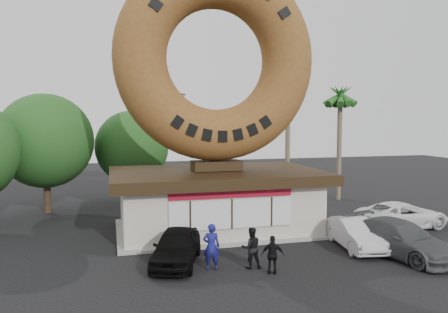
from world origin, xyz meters
TOP-DOWN VIEW (x-y plane):
  - ground at (0.00, 0.00)m, footprint 90.00×90.00m
  - donut_shop at (0.00, 5.98)m, footprint 11.20×7.20m
  - giant_donut at (0.00, 6.00)m, footprint 10.71×2.73m
  - tree_west at (-9.50, 13.00)m, footprint 6.00×6.00m
  - tree_mid at (-4.00, 15.00)m, footprint 5.20×5.20m
  - palm_near at (7.50, 14.00)m, footprint 2.60×2.60m
  - palm_far at (11.00, 12.50)m, footprint 2.60×2.60m
  - street_lamp at (-1.86, 16.00)m, footprint 2.11×0.20m
  - person_left at (-1.67, 0.00)m, footprint 0.76×0.58m
  - person_center at (-0.07, -0.24)m, footprint 0.87×0.70m
  - person_right at (0.53, -1.11)m, footprint 0.96×0.65m
  - car_black at (-2.93, 1.06)m, footprint 2.98×4.62m
  - car_silver at (5.52, 1.17)m, footprint 2.00×4.32m
  - car_grey at (6.82, -0.36)m, footprint 3.36×5.67m
  - car_white at (10.07, 3.84)m, footprint 5.38×2.82m

SIDE VIEW (x-z plane):
  - ground at x=0.00m, z-range 0.00..0.00m
  - car_silver at x=5.52m, z-range 0.00..1.37m
  - car_white at x=10.07m, z-range 0.00..1.44m
  - car_black at x=-2.93m, z-range 0.00..1.46m
  - person_right at x=0.53m, z-range 0.00..1.52m
  - car_grey at x=6.82m, z-range 0.00..1.54m
  - person_center at x=-0.07m, z-range 0.00..1.68m
  - person_left at x=-1.67m, z-range 0.00..1.88m
  - donut_shop at x=0.00m, z-range -0.13..3.67m
  - tree_mid at x=-4.00m, z-range 0.70..7.33m
  - street_lamp at x=-1.86m, z-range 0.48..8.48m
  - tree_west at x=-9.50m, z-range 0.82..8.47m
  - palm_far at x=11.00m, z-range 3.11..11.86m
  - palm_near at x=7.50m, z-range 3.54..13.29m
  - giant_donut at x=0.00m, z-range 3.80..14.51m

